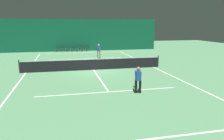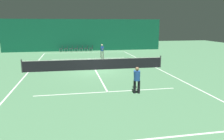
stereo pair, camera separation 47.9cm
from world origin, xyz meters
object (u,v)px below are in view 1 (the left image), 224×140
player_far (99,50)px  courtside_chair_2 (67,48)px  courtside_chair_5 (82,48)px  player_near (138,78)px  courtside_chair_1 (62,48)px  courtside_chair_0 (57,49)px  courtside_chair_4 (77,48)px  tennis_net (93,64)px  courtside_chair_3 (72,48)px  courtside_chair_6 (87,48)px

player_far → courtside_chair_2: (-3.48, 6.51, -0.43)m
player_far → courtside_chair_5: 6.66m
player_near → courtside_chair_1: size_ratio=1.81×
player_near → courtside_chair_0: player_near is taller
courtside_chair_1 → courtside_chair_4: 2.14m
courtside_chair_4 → player_far: bearing=17.6°
tennis_net → player_far: bearing=77.0°
player_far → courtside_chair_5: (-1.35, 6.51, -0.43)m
courtside_chair_3 → courtside_chair_5: (1.43, 0.00, 0.00)m
courtside_chair_2 → courtside_chair_5: 2.14m
courtside_chair_5 → courtside_chair_3: bearing=-90.0°
tennis_net → courtside_chair_2: bearing=98.1°
tennis_net → courtside_chair_4: 13.38m
courtside_chair_2 → courtside_chair_6: size_ratio=1.00×
player_far → courtside_chair_0: player_far is taller
courtside_chair_3 → courtside_chair_6: size_ratio=1.00×
tennis_net → courtside_chair_2: (-1.90, 13.38, -0.03)m
tennis_net → player_far: (1.58, 6.87, 0.40)m
player_far → courtside_chair_3: 7.09m
courtside_chair_4 → courtside_chair_5: same height
tennis_net → courtside_chair_2: size_ratio=14.29×
player_far → courtside_chair_3: size_ratio=1.86×
player_near → courtside_chair_2: (-3.50, 20.28, -0.40)m
tennis_net → courtside_chair_2: tennis_net is taller
tennis_net → player_near: bearing=-76.9°
player_near → courtside_chair_2: 20.58m
tennis_net → player_near: 7.09m
player_near → courtside_chair_4: size_ratio=1.81×
courtside_chair_4 → courtside_chair_1: bearing=-90.0°
courtside_chair_0 → courtside_chair_3: same height
courtside_chair_2 → courtside_chair_4: (1.43, 0.00, 0.00)m
tennis_net → courtside_chair_5: 13.38m
courtside_chair_1 → courtside_chair_5: 2.85m
courtside_chair_5 → courtside_chair_6: 0.71m
player_near → player_far: player_far is taller
tennis_net → player_near: size_ratio=7.90×
courtside_chair_1 → courtside_chair_5: size_ratio=1.00×
courtside_chair_2 → courtside_chair_6: same height
courtside_chair_2 → courtside_chair_1: bearing=-90.0°
tennis_net → courtside_chair_6: tennis_net is taller
courtside_chair_0 → courtside_chair_1: 0.71m
courtside_chair_1 → courtside_chair_4: (2.14, 0.00, 0.00)m
courtside_chair_5 → courtside_chair_4: bearing=-90.0°
player_far → courtside_chair_6: (-0.63, 6.51, -0.43)m
courtside_chair_2 → player_near: bearing=9.8°
courtside_chair_1 → courtside_chair_3: size_ratio=1.00×
tennis_net → courtside_chair_2: 13.51m
tennis_net → courtside_chair_6: (0.95, 13.38, -0.03)m
courtside_chair_3 → courtside_chair_5: size_ratio=1.00×
tennis_net → courtside_chair_0: (-3.33, 13.38, -0.03)m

